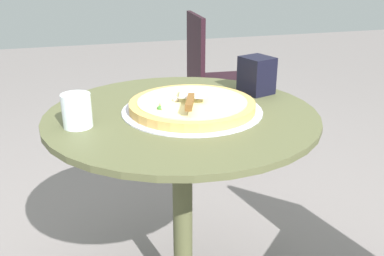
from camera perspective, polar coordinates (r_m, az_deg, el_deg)
patio_table at (r=1.34m, az=-1.31°, el=-4.44°), size 0.81×0.81×0.71m
pizza_on_tray at (r=1.28m, az=-0.02°, el=2.96°), size 0.42×0.42×0.05m
pizza_server at (r=1.23m, az=0.03°, el=4.06°), size 0.12×0.21×0.02m
drinking_cup at (r=1.19m, az=-14.99°, el=2.24°), size 0.08×0.08×0.09m
napkin_dispenser at (r=1.46m, az=8.54°, el=6.92°), size 0.12×0.12×0.12m
patio_chair_near at (r=2.51m, az=2.74°, el=7.14°), size 0.39×0.39×0.85m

